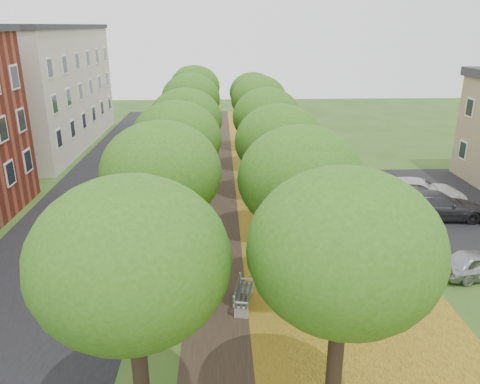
{
  "coord_description": "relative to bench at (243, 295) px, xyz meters",
  "views": [
    {
      "loc": [
        -0.16,
        -9.38,
        10.34
      ],
      "look_at": [
        0.78,
        12.48,
        2.5
      ],
      "focal_mm": 35.0,
      "sensor_mm": 36.0,
      "label": 1
    }
  ],
  "objects": [
    {
      "name": "tree_row_west",
      "position": [
        -2.81,
        8.67,
        4.77
      ],
      "size": [
        4.26,
        34.26,
        7.08
      ],
      "color": "black",
      "rests_on": "ground"
    },
    {
      "name": "footpath",
      "position": [
        -0.61,
        8.67,
        -0.46
      ],
      "size": [
        3.2,
        70.0,
        0.01
      ],
      "primitive_type": "cube",
      "color": "black",
      "rests_on": "ground"
    },
    {
      "name": "tree_row_east",
      "position": [
        1.99,
        8.67,
        4.77
      ],
      "size": [
        4.26,
        34.26,
        7.08
      ],
      "color": "black",
      "rests_on": "ground"
    },
    {
      "name": "leaf_verge",
      "position": [
        4.39,
        8.67,
        -0.46
      ],
      "size": [
        7.5,
        70.0,
        0.01
      ],
      "primitive_type": "cube",
      "color": "#A8901F",
      "rests_on": "ground"
    },
    {
      "name": "building_cream",
      "position": [
        -17.61,
        26.67,
        4.74
      ],
      "size": [
        10.3,
        20.3,
        10.4
      ],
      "color": "beige",
      "rests_on": "ground"
    },
    {
      "name": "car_white",
      "position": [
        11.23,
        10.51,
        0.31
      ],
      "size": [
        6.01,
        3.81,
        1.55
      ],
      "primitive_type": "imported",
      "rotation": [
        0.0,
        0.0,
        1.33
      ],
      "color": "silver",
      "rests_on": "ground"
    },
    {
      "name": "car_red",
      "position": [
        10.7,
        8.92,
        0.15
      ],
      "size": [
        3.93,
        2.27,
        1.23
      ],
      "primitive_type": "imported",
      "rotation": [
        0.0,
        0.0,
        1.29
      ],
      "color": "maroon",
      "rests_on": "ground"
    },
    {
      "name": "street_asphalt",
      "position": [
        -8.11,
        8.67,
        -0.46
      ],
      "size": [
        8.0,
        70.0,
        0.01
      ],
      "primitive_type": "cube",
      "color": "black",
      "rests_on": "ground"
    },
    {
      "name": "parking_lot",
      "position": [
        12.89,
        9.67,
        -0.46
      ],
      "size": [
        9.0,
        16.0,
        0.01
      ],
      "primitive_type": "cube",
      "color": "black",
      "rests_on": "ground"
    },
    {
      "name": "car_grey",
      "position": [
        11.38,
        8.31,
        0.29
      ],
      "size": [
        5.34,
        2.44,
        1.51
      ],
      "primitive_type": "imported",
      "rotation": [
        0.0,
        0.0,
        1.51
      ],
      "color": "#303035",
      "rests_on": "ground"
    },
    {
      "name": "bench",
      "position": [
        0.0,
        0.0,
        0.0
      ],
      "size": [
        0.88,
        1.96,
        0.89
      ],
      "rotation": [
        0.0,
        0.0,
        1.39
      ],
      "color": "#29342C",
      "rests_on": "ground"
    }
  ]
}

